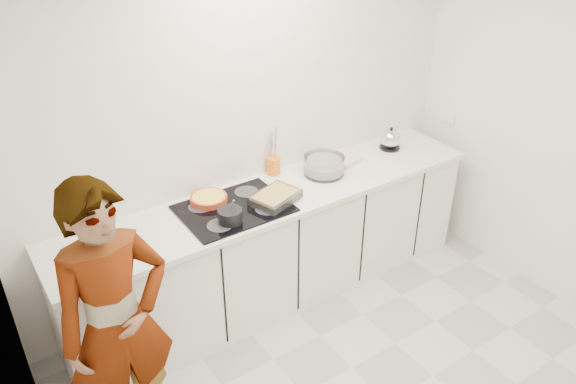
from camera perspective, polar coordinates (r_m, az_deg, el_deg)
wall_back at (r=4.05m, az=-3.79°, el=6.50°), size 3.60×0.00×2.60m
base_cabinets at (r=4.24m, az=-1.18°, el=-5.73°), size 3.20×0.58×0.87m
countertop at (r=3.99m, az=-1.25°, el=-0.42°), size 3.24×0.64×0.04m
hob at (r=3.81m, az=-5.51°, el=-1.68°), size 0.72×0.54×0.01m
tart_dish at (r=3.89m, az=-8.06°, el=-0.65°), size 0.31×0.31×0.04m
saucepan at (r=3.64m, az=-5.91°, el=-2.41°), size 0.19×0.19×0.15m
baking_dish at (r=3.85m, az=-1.29°, el=-0.49°), size 0.38×0.32×0.06m
mixing_bowl at (r=4.22m, az=3.68°, el=2.65°), size 0.35×0.35×0.14m
tea_towel at (r=4.42m, az=5.96°, el=3.18°), size 0.24×0.20×0.03m
kettle at (r=4.68m, az=10.36°, el=5.26°), size 0.18×0.18×0.19m
utensil_crock at (r=4.22m, az=-1.49°, el=2.70°), size 0.12×0.12×0.13m
cook at (r=3.14m, az=-17.00°, el=-12.78°), size 0.65×0.45×1.70m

